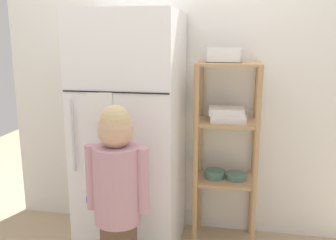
{
  "coord_description": "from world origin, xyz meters",
  "views": [
    {
      "loc": [
        0.47,
        -2.35,
        1.46
      ],
      "look_at": [
        0.02,
        0.02,
        0.92
      ],
      "focal_mm": 39.91,
      "sensor_mm": 36.0,
      "label": 1
    }
  ],
  "objects_px": {
    "child_standing": "(117,184)",
    "pantry_shelf_unit": "(226,138)",
    "fruit_bin": "(223,57)",
    "refrigerator": "(131,134)"
  },
  "relations": [
    {
      "from": "child_standing",
      "to": "fruit_bin",
      "type": "bearing_deg",
      "value": 53.5
    },
    {
      "from": "refrigerator",
      "to": "child_standing",
      "type": "height_order",
      "value": "refrigerator"
    },
    {
      "from": "pantry_shelf_unit",
      "to": "refrigerator",
      "type": "bearing_deg",
      "value": -167.13
    },
    {
      "from": "child_standing",
      "to": "pantry_shelf_unit",
      "type": "xyz_separation_m",
      "value": [
        0.56,
        0.68,
        0.1
      ]
    },
    {
      "from": "child_standing",
      "to": "fruit_bin",
      "type": "relative_size",
      "value": 4.96
    },
    {
      "from": "refrigerator",
      "to": "pantry_shelf_unit",
      "type": "bearing_deg",
      "value": 12.87
    },
    {
      "from": "child_standing",
      "to": "refrigerator",
      "type": "bearing_deg",
      "value": 97.92
    },
    {
      "from": "pantry_shelf_unit",
      "to": "fruit_bin",
      "type": "bearing_deg",
      "value": 151.61
    },
    {
      "from": "refrigerator",
      "to": "pantry_shelf_unit",
      "type": "height_order",
      "value": "refrigerator"
    },
    {
      "from": "pantry_shelf_unit",
      "to": "fruit_bin",
      "type": "xyz_separation_m",
      "value": [
        -0.04,
        0.02,
        0.56
      ]
    }
  ]
}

